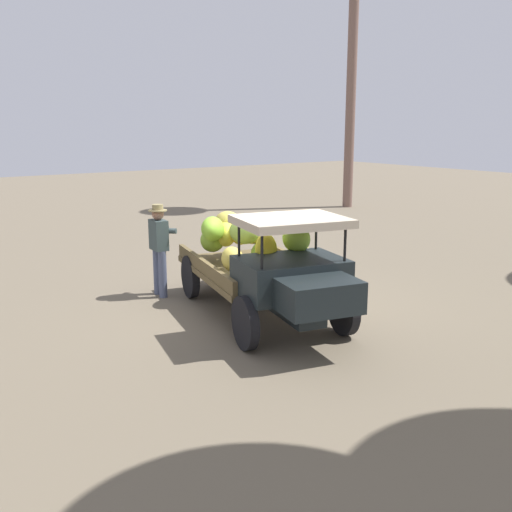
# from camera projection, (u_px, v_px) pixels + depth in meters

# --- Properties ---
(ground_plane) EXTENTS (60.00, 60.00, 0.00)m
(ground_plane) POSITION_uv_depth(u_px,v_px,m) (274.00, 314.00, 10.01)
(ground_plane) COLOR #6B5E4C
(truck) EXTENTS (4.65, 2.54, 1.83)m
(truck) POSITION_uv_depth(u_px,v_px,m) (265.00, 262.00, 9.58)
(truck) COLOR black
(truck) RESTS_ON ground
(farmer) EXTENTS (0.53, 0.47, 1.72)m
(farmer) POSITION_uv_depth(u_px,v_px,m) (159.00, 244.00, 10.86)
(farmer) COLOR #4F5875
(farmer) RESTS_ON ground
(wooden_crate) EXTENTS (0.53, 0.58, 0.51)m
(wooden_crate) POSITION_uv_depth(u_px,v_px,m) (221.00, 271.00, 11.90)
(wooden_crate) COLOR #836142
(wooden_crate) RESTS_ON ground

